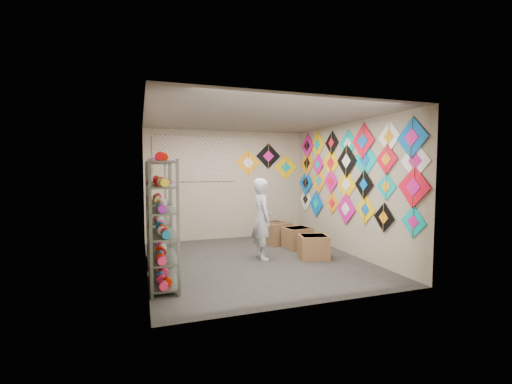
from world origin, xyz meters
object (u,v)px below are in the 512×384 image
object	(u,v)px
shopkeeper	(262,219)
carton_a	(313,247)
shelf_rack_back	(158,213)
carton_c	(276,233)
shelf_rack_front	(162,223)
carton_b	(297,238)

from	to	relation	value
shopkeeper	carton_a	distance (m)	1.16
shelf_rack_back	shopkeeper	xyz separation A→B (m)	(1.94, -0.34, -0.16)
shopkeeper	carton_c	distance (m)	1.47
shelf_rack_front	carton_b	size ratio (longest dim) A/B	3.37
shelf_rack_back	shopkeeper	bearing A→B (deg)	-10.00
carton_b	carton_a	bearing A→B (deg)	-103.73
carton_b	carton_c	bearing A→B (deg)	107.45
carton_a	shelf_rack_front	bearing A→B (deg)	-154.48
shelf_rack_front	carton_b	world-z (taller)	shelf_rack_front
shelf_rack_back	shopkeeper	distance (m)	1.97
shelf_rack_back	shopkeeper	world-z (taller)	shelf_rack_back
shelf_rack_back	carton_a	xyz separation A→B (m)	(2.90, -0.67, -0.72)
shelf_rack_front	carton_b	distance (m)	3.42
shopkeeper	carton_b	bearing A→B (deg)	-60.04
carton_a	carton_c	xyz separation A→B (m)	(-0.21, 1.47, 0.02)
shelf_rack_front	carton_a	world-z (taller)	shelf_rack_front
shelf_rack_back	carton_c	bearing A→B (deg)	16.54
carton_c	shelf_rack_front	bearing A→B (deg)	-155.58
shopkeeper	carton_a	world-z (taller)	shopkeeper
shelf_rack_front	shopkeeper	distance (m)	2.17
shopkeeper	carton_a	size ratio (longest dim) A/B	2.86
carton_b	carton_c	size ratio (longest dim) A/B	0.97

